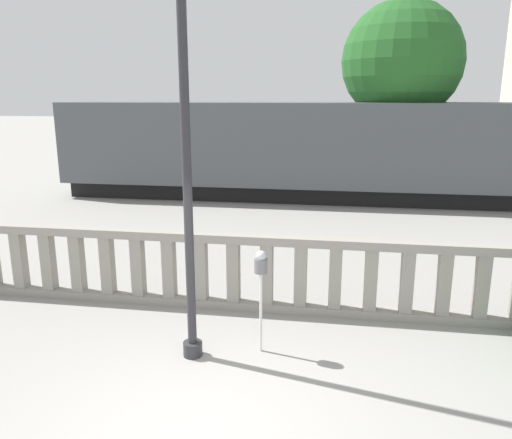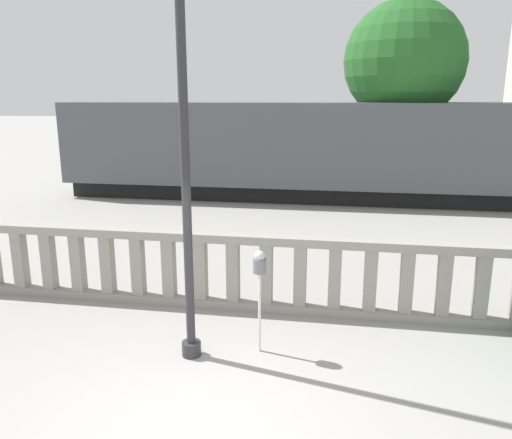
% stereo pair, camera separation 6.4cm
% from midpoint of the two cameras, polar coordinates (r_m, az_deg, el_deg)
% --- Properties ---
extents(ground_plane, '(160.00, 160.00, 0.00)m').
position_cam_midpoint_polar(ground_plane, '(5.82, -6.72, -23.21)').
color(ground_plane, gray).
extents(balustrade, '(13.58, 0.24, 1.30)m').
position_cam_midpoint_polar(balustrade, '(8.33, -0.52, -6.11)').
color(balustrade, gray).
rests_on(balustrade, ground).
extents(lamppost, '(0.38, 0.38, 6.01)m').
position_cam_midpoint_polar(lamppost, '(6.35, -8.13, 15.73)').
color(lamppost, '#2D2D33').
rests_on(lamppost, ground).
extents(parking_meter, '(0.18, 0.18, 1.48)m').
position_cam_midpoint_polar(parking_meter, '(6.81, 0.69, -5.83)').
color(parking_meter, silver).
rests_on(parking_meter, ground).
extents(train_near, '(21.61, 3.07, 3.90)m').
position_cam_midpoint_polar(train_near, '(17.61, 14.38, 7.75)').
color(train_near, black).
rests_on(train_near, ground).
extents(tree_left, '(4.03, 4.03, 6.67)m').
position_cam_midpoint_polar(tree_left, '(18.23, 16.68, 16.88)').
color(tree_left, brown).
rests_on(tree_left, ground).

